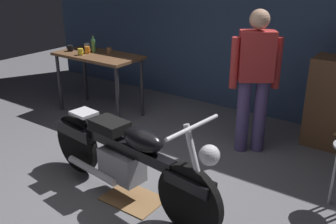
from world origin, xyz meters
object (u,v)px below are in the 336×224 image
Objects in this scene: mug_black_matte at (70,48)px; bottle at (93,45)px; motorcycle at (126,157)px; mug_brown_stoneware at (109,50)px; mug_yellow_tall at (81,52)px; mug_white_ceramic at (87,47)px; mug_orange_travel at (87,50)px; person_standing at (255,76)px.

mug_black_matte is 0.36m from bottle.
motorcycle is at bearing -38.28° from bottle.
mug_black_matte is 0.62m from mug_brown_stoneware.
mug_yellow_tall reaches higher than mug_brown_stoneware.
mug_white_ceramic reaches higher than mug_brown_stoneware.
mug_white_ceramic is 1.09× the size of mug_yellow_tall.
mug_brown_stoneware is (0.58, 0.22, 0.00)m from mug_black_matte.
mug_orange_travel is 0.13m from bottle.
bottle is (0.18, -0.04, 0.05)m from mug_white_ceramic.
mug_orange_travel is 0.32m from mug_brown_stoneware.
motorcycle is 2.55m from bottle.
motorcycle reaches higher than mug_yellow_tall.
person_standing reaches higher than mug_black_matte.
person_standing is at bearing 0.76° from mug_white_ceramic.
mug_white_ceramic is 1.12× the size of mug_brown_stoneware.
bottle is at bearing -165.88° from mug_brown_stoneware.
mug_white_ceramic reaches higher than motorcycle.
bottle reaches higher than mug_white_ceramic.
motorcycle is at bearing -36.02° from mug_orange_travel.
mug_black_matte is (-0.32, -0.04, -0.01)m from mug_orange_travel.
mug_yellow_tall is at bearing -129.37° from mug_brown_stoneware.
mug_yellow_tall is (0.18, -0.29, -0.00)m from mug_white_ceramic.
mug_brown_stoneware is 0.27m from bottle.
bottle is at bearing 148.53° from motorcycle.
motorcycle is 2.48m from mug_orange_travel.
motorcycle is at bearing 36.85° from person_standing.
person_standing is 2.67m from mug_white_ceramic.
mug_orange_travel is 0.32m from mug_black_matte.
mug_white_ceramic is 0.19m from bottle.
mug_white_ceramic is at bearing 54.64° from mug_black_matte.
mug_orange_travel is at bearing -145.38° from mug_brown_stoneware.
mug_orange_travel is 0.91× the size of mug_black_matte.
person_standing is at bearing 4.49° from mug_orange_travel.
mug_white_ceramic is 0.43m from mug_brown_stoneware.
mug_yellow_tall is at bearing -91.05° from bottle.
mug_yellow_tall is (0.00, -0.13, -0.00)m from mug_orange_travel.
person_standing reaches higher than bottle.
bottle is (-0.25, -0.06, 0.05)m from mug_brown_stoneware.
mug_white_ceramic is (-2.67, -0.04, 0.02)m from person_standing.
mug_brown_stoneware is (0.43, 0.02, -0.01)m from mug_white_ceramic.
mug_black_matte is at bearing -154.08° from bottle.
motorcycle is 9.06× the size of bottle.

